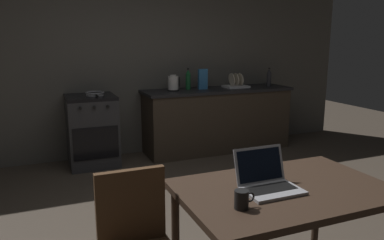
{
  "coord_description": "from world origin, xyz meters",
  "views": [
    {
      "loc": [
        -1.13,
        -2.5,
        1.58
      ],
      "look_at": [
        0.19,
        0.69,
        0.84
      ],
      "focal_mm": 35.1,
      "sensor_mm": 36.0,
      "label": 1
    }
  ],
  "objects": [
    {
      "name": "cereal_box",
      "position": [
        1.02,
        2.3,
        1.04
      ],
      "size": [
        0.13,
        0.05,
        0.28
      ],
      "color": "#3372B2",
      "rests_on": "kitchen_counter"
    },
    {
      "name": "bottle_b",
      "position": [
        0.83,
        2.36,
        1.04
      ],
      "size": [
        0.07,
        0.07,
        0.3
      ],
      "color": "#19592D",
      "rests_on": "kitchen_counter"
    },
    {
      "name": "bottle",
      "position": [
        2.07,
        2.23,
        1.03
      ],
      "size": [
        0.07,
        0.07,
        0.28
      ],
      "color": "#2D2D33",
      "rests_on": "kitchen_counter"
    },
    {
      "name": "stove_oven",
      "position": [
        -0.53,
        2.28,
        0.45
      ],
      "size": [
        0.6,
        0.62,
        0.9
      ],
      "color": "#2D2D30",
      "rests_on": "ground_plane"
    },
    {
      "name": "laptop",
      "position": [
        0.03,
        -0.81,
        0.8
      ],
      "size": [
        0.32,
        0.29,
        0.22
      ],
      "rotation": [
        0.0,
        0.0,
        0.14
      ],
      "color": "#99999E",
      "rests_on": "dining_table"
    },
    {
      "name": "coffee_mug",
      "position": [
        -0.23,
        -0.97,
        0.8
      ],
      "size": [
        0.11,
        0.07,
        0.1
      ],
      "color": "black",
      "rests_on": "dining_table"
    },
    {
      "name": "back_wall",
      "position": [
        0.3,
        2.63,
        1.34
      ],
      "size": [
        6.4,
        0.1,
        2.68
      ],
      "primitive_type": "cube",
      "color": "#53514B",
      "rests_on": "ground_plane"
    },
    {
      "name": "dish_rack",
      "position": [
        1.54,
        2.28,
        0.95
      ],
      "size": [
        0.34,
        0.26,
        0.21
      ],
      "color": "silver",
      "rests_on": "kitchen_counter"
    },
    {
      "name": "dining_table",
      "position": [
        0.14,
        -0.83,
        0.67
      ],
      "size": [
        1.22,
        0.79,
        0.75
      ],
      "color": "#332319",
      "rests_on": "ground_plane"
    },
    {
      "name": "kitchen_counter",
      "position": [
        1.25,
        2.28,
        0.45
      ],
      "size": [
        2.16,
        0.64,
        0.9
      ],
      "color": "#382D23",
      "rests_on": "ground_plane"
    },
    {
      "name": "electric_kettle",
      "position": [
        0.58,
        2.28,
        1.0
      ],
      "size": [
        0.17,
        0.15,
        0.22
      ],
      "color": "black",
      "rests_on": "kitchen_counter"
    },
    {
      "name": "frying_pan",
      "position": [
        -0.47,
        2.26,
        0.93
      ],
      "size": [
        0.24,
        0.41,
        0.05
      ],
      "color": "gray",
      "rests_on": "stove_oven"
    }
  ]
}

